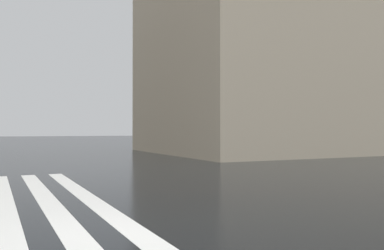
# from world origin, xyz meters

# --- Properties ---
(ground_plane) EXTENTS (220.00, 220.00, 0.00)m
(ground_plane) POSITION_xyz_m (0.00, 0.00, 0.00)
(ground_plane) COLOR black
(zebra_crossing) EXTENTS (13.00, 4.50, 0.01)m
(zebra_crossing) POSITION_xyz_m (4.00, 1.93, 0.00)
(zebra_crossing) COLOR silver
(zebra_crossing) RESTS_ON ground_plane
(haussmann_block_corner) EXTENTS (15.42, 20.80, 25.13)m
(haussmann_block_corner) POSITION_xyz_m (20.21, -19.23, 12.31)
(haussmann_block_corner) COLOR tan
(haussmann_block_corner) RESTS_ON ground_plane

